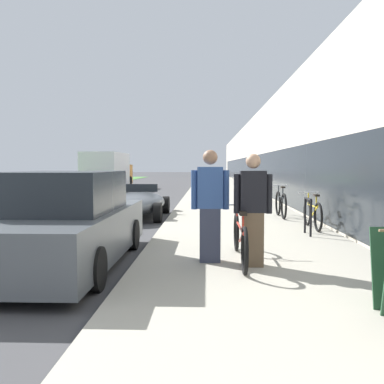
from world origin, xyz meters
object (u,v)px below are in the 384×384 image
person_bystander (210,206)px  moving_truck (108,171)px  tandem_bicycle (240,239)px  cruiser_bike_middle (281,204)px  person_rider (253,210)px  cruiser_bike_nearest (313,214)px  vintage_roadster_curbside (137,203)px  parked_sedan_curbside (65,223)px  bike_rack_hoop (308,212)px

person_bystander → moving_truck: size_ratio=0.24×
tandem_bicycle → cruiser_bike_middle: 6.34m
person_rider → cruiser_bike_nearest: (1.92, 4.06, -0.50)m
tandem_bicycle → cruiser_bike_nearest: 4.30m
person_rider → person_bystander: 0.72m
person_rider → person_bystander: bearing=156.4°
person_rider → cruiser_bike_middle: 6.60m
moving_truck → cruiser_bike_middle: bearing=-62.3°
cruiser_bike_nearest → vintage_roadster_curbside: vintage_roadster_curbside is taller
cruiser_bike_nearest → moving_truck: 22.71m
tandem_bicycle → person_rider: (0.17, -0.30, 0.50)m
parked_sedan_curbside → vintage_roadster_curbside: size_ratio=1.08×
tandem_bicycle → cruiser_bike_middle: cruiser_bike_middle is taller
person_rider → moving_truck: moving_truck is taller
cruiser_bike_middle → person_bystander: bearing=-109.8°
cruiser_bike_middle → vintage_roadster_curbside: cruiser_bike_middle is taller
tandem_bicycle → parked_sedan_curbside: bearing=179.0°
cruiser_bike_middle → moving_truck: (-9.50, 18.09, 0.82)m
person_rider → vintage_roadster_curbside: size_ratio=0.40×
cruiser_bike_nearest → moving_truck: (-9.89, 20.43, 0.85)m
person_bystander → bike_rack_hoop: size_ratio=2.15×
bike_rack_hoop → vintage_roadster_curbside: bearing=138.9°
cruiser_bike_middle → vintage_roadster_curbside: bearing=171.7°
person_bystander → moving_truck: (-7.31, 24.20, 0.31)m
cruiser_bike_middle → parked_sedan_curbside: bearing=-127.3°
person_rider → cruiser_bike_nearest: bearing=64.7°
bike_rack_hoop → parked_sedan_curbside: 5.40m
person_rider → person_bystander: person_bystander is taller
tandem_bicycle → moving_truck: size_ratio=0.33×
person_rider → bike_rack_hoop: person_rider is taller
person_rider → moving_truck: 25.76m
tandem_bicycle → person_bystander: size_ratio=1.34×
cruiser_bike_nearest → vintage_roadster_curbside: bearing=148.5°
cruiser_bike_middle → parked_sedan_curbside: 7.61m
tandem_bicycle → bike_rack_hoop: size_ratio=2.88×
vintage_roadster_curbside → cruiser_bike_nearest: bearing=-31.5°
bike_rack_hoop → person_rider: bearing=-117.0°
person_rider → tandem_bicycle: bearing=119.6°
person_bystander → cruiser_bike_middle: bearing=70.2°
person_rider → moving_truck: (-7.97, 24.49, 0.35)m
person_bystander → cruiser_bike_middle: person_bystander is taller
parked_sedan_curbside → vintage_roadster_curbside: 6.72m
bike_rack_hoop → vintage_roadster_curbside: size_ratio=0.19×
parked_sedan_curbside → moving_truck: (-4.89, 24.14, 0.62)m
tandem_bicycle → bike_rack_hoop: tandem_bicycle is taller
person_bystander → cruiser_bike_middle: (2.20, 6.11, -0.51)m
tandem_bicycle → parked_sedan_curbside: size_ratio=0.51×
bike_rack_hoop → cruiser_bike_nearest: cruiser_bike_nearest is taller
tandem_bicycle → person_rider: size_ratio=1.39×
cruiser_bike_middle → vintage_roadster_curbside: size_ratio=0.41×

